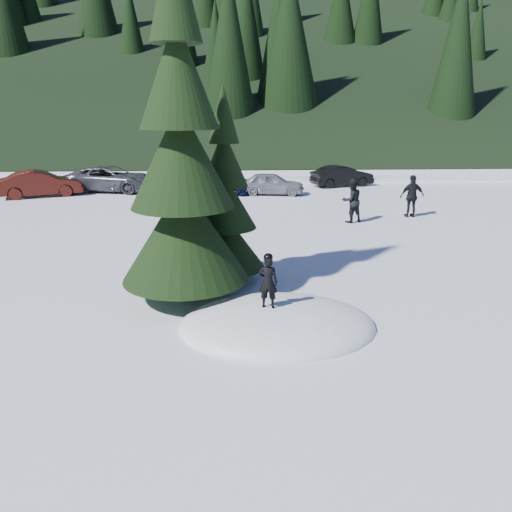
{
  "coord_description": "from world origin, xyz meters",
  "views": [
    {
      "loc": [
        -0.99,
        -10.35,
        4.79
      ],
      "look_at": [
        -0.4,
        1.9,
        1.1
      ],
      "focal_mm": 35.0,
      "sensor_mm": 36.0,
      "label": 1
    }
  ],
  "objects_px": {
    "car_3": "(214,181)",
    "car_5": "(342,176)",
    "spruce_short": "(225,208)",
    "spruce_tall": "(182,170)",
    "child_skier": "(268,282)",
    "car_1": "(41,184)",
    "car_2": "(111,179)",
    "car_4": "(271,184)",
    "adult_0": "(352,201)",
    "adult_1": "(412,196)"
  },
  "relations": [
    {
      "from": "spruce_short",
      "to": "adult_1",
      "type": "distance_m",
      "value": 11.63
    },
    {
      "from": "child_skier",
      "to": "adult_1",
      "type": "relative_size",
      "value": 0.63
    },
    {
      "from": "car_4",
      "to": "child_skier",
      "type": "bearing_deg",
      "value": -176.77
    },
    {
      "from": "car_4",
      "to": "car_5",
      "type": "distance_m",
      "value": 5.44
    },
    {
      "from": "adult_0",
      "to": "car_3",
      "type": "relative_size",
      "value": 0.4
    },
    {
      "from": "adult_1",
      "to": "car_3",
      "type": "distance_m",
      "value": 11.48
    },
    {
      "from": "spruce_short",
      "to": "car_5",
      "type": "relative_size",
      "value": 1.39
    },
    {
      "from": "car_3",
      "to": "child_skier",
      "type": "bearing_deg",
      "value": -153.96
    },
    {
      "from": "car_5",
      "to": "car_4",
      "type": "bearing_deg",
      "value": 104.48
    },
    {
      "from": "car_1",
      "to": "car_4",
      "type": "xyz_separation_m",
      "value": [
        12.74,
        -0.0,
        -0.09
      ]
    },
    {
      "from": "adult_0",
      "to": "adult_1",
      "type": "relative_size",
      "value": 1.0
    },
    {
      "from": "car_3",
      "to": "car_5",
      "type": "bearing_deg",
      "value": -55.11
    },
    {
      "from": "car_1",
      "to": "car_4",
      "type": "relative_size",
      "value": 1.19
    },
    {
      "from": "adult_0",
      "to": "adult_1",
      "type": "height_order",
      "value": "adult_1"
    },
    {
      "from": "child_skier",
      "to": "car_2",
      "type": "distance_m",
      "value": 20.74
    },
    {
      "from": "spruce_tall",
      "to": "child_skier",
      "type": "distance_m",
      "value": 3.5
    },
    {
      "from": "child_skier",
      "to": "car_1",
      "type": "distance_m",
      "value": 20.91
    },
    {
      "from": "adult_0",
      "to": "car_1",
      "type": "distance_m",
      "value": 17.18
    },
    {
      "from": "adult_0",
      "to": "adult_1",
      "type": "distance_m",
      "value": 3.08
    },
    {
      "from": "child_skier",
      "to": "adult_0",
      "type": "distance_m",
      "value": 11.29
    },
    {
      "from": "spruce_tall",
      "to": "car_5",
      "type": "xyz_separation_m",
      "value": [
        8.04,
        18.63,
        -2.68
      ]
    },
    {
      "from": "car_4",
      "to": "spruce_short",
      "type": "bearing_deg",
      "value": 178.38
    },
    {
      "from": "car_1",
      "to": "adult_0",
      "type": "bearing_deg",
      "value": -135.86
    },
    {
      "from": "child_skier",
      "to": "car_2",
      "type": "bearing_deg",
      "value": -53.57
    },
    {
      "from": "spruce_short",
      "to": "spruce_tall",
      "type": "bearing_deg",
      "value": -125.54
    },
    {
      "from": "spruce_tall",
      "to": "spruce_short",
      "type": "distance_m",
      "value": 2.11
    },
    {
      "from": "spruce_short",
      "to": "car_1",
      "type": "height_order",
      "value": "spruce_short"
    },
    {
      "from": "spruce_short",
      "to": "adult_0",
      "type": "relative_size",
      "value": 2.85
    },
    {
      "from": "adult_1",
      "to": "car_4",
      "type": "height_order",
      "value": "adult_1"
    },
    {
      "from": "spruce_tall",
      "to": "adult_0",
      "type": "distance_m",
      "value": 10.92
    },
    {
      "from": "spruce_short",
      "to": "child_skier",
      "type": "xyz_separation_m",
      "value": [
        0.97,
        -3.22,
        -1.03
      ]
    },
    {
      "from": "spruce_tall",
      "to": "car_4",
      "type": "bearing_deg",
      "value": 77.79
    },
    {
      "from": "spruce_tall",
      "to": "car_3",
      "type": "relative_size",
      "value": 1.81
    },
    {
      "from": "spruce_short",
      "to": "adult_1",
      "type": "xyz_separation_m",
      "value": [
        8.22,
        8.14,
        -1.16
      ]
    },
    {
      "from": "spruce_tall",
      "to": "car_5",
      "type": "relative_size",
      "value": 2.22
    },
    {
      "from": "spruce_tall",
      "to": "car_5",
      "type": "distance_m",
      "value": 20.46
    },
    {
      "from": "car_5",
      "to": "car_2",
      "type": "bearing_deg",
      "value": 77.89
    },
    {
      "from": "spruce_short",
      "to": "adult_1",
      "type": "bearing_deg",
      "value": 44.72
    },
    {
      "from": "car_2",
      "to": "car_5",
      "type": "xyz_separation_m",
      "value": [
        13.91,
        1.25,
        -0.09
      ]
    },
    {
      "from": "car_1",
      "to": "car_3",
      "type": "height_order",
      "value": "car_1"
    },
    {
      "from": "adult_1",
      "to": "car_1",
      "type": "xyz_separation_m",
      "value": [
        -18.55,
        6.23,
        -0.23
      ]
    },
    {
      "from": "spruce_short",
      "to": "car_4",
      "type": "bearing_deg",
      "value": 80.47
    },
    {
      "from": "spruce_short",
      "to": "car_2",
      "type": "bearing_deg",
      "value": 113.28
    },
    {
      "from": "child_skier",
      "to": "adult_0",
      "type": "bearing_deg",
      "value": -98.27
    },
    {
      "from": "car_1",
      "to": "car_2",
      "type": "bearing_deg",
      "value": -86.32
    },
    {
      "from": "spruce_tall",
      "to": "car_1",
      "type": "bearing_deg",
      "value": 120.6
    },
    {
      "from": "spruce_short",
      "to": "car_1",
      "type": "xyz_separation_m",
      "value": [
        -10.33,
        14.37,
        -1.39
      ]
    },
    {
      "from": "child_skier",
      "to": "spruce_short",
      "type": "bearing_deg",
      "value": -59.0
    },
    {
      "from": "car_4",
      "to": "adult_0",
      "type": "bearing_deg",
      "value": -150.22
    },
    {
      "from": "child_skier",
      "to": "car_1",
      "type": "height_order",
      "value": "child_skier"
    }
  ]
}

